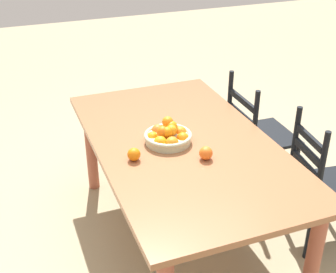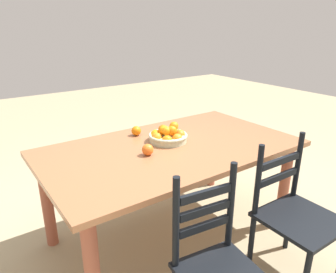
# 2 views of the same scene
# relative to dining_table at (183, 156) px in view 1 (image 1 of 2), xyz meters

# --- Properties ---
(ground_plane) EXTENTS (12.00, 12.00, 0.00)m
(ground_plane) POSITION_rel_dining_table_xyz_m (0.00, 0.00, -0.66)
(ground_plane) COLOR tan
(dining_table) EXTENTS (1.85, 1.06, 0.76)m
(dining_table) POSITION_rel_dining_table_xyz_m (0.00, 0.00, 0.00)
(dining_table) COLOR #955E3C
(dining_table) RESTS_ON ground
(chair_near_window) EXTENTS (0.44, 0.44, 0.93)m
(chair_near_window) POSITION_rel_dining_table_xyz_m (0.32, 0.83, -0.22)
(chair_near_window) COLOR black
(chair_near_window) RESTS_ON ground
(chair_by_cabinet) EXTENTS (0.47, 0.47, 0.92)m
(chair_by_cabinet) POSITION_rel_dining_table_xyz_m (-0.40, 0.79, -0.22)
(chair_by_cabinet) COLOR black
(chair_by_cabinet) RESTS_ON ground
(fruit_bowl) EXTENTS (0.29, 0.29, 0.15)m
(fruit_bowl) POSITION_rel_dining_table_xyz_m (-0.03, -0.09, 0.15)
(fruit_bowl) COLOR beige
(fruit_bowl) RESTS_ON dining_table
(orange_loose_0) EXTENTS (0.08, 0.08, 0.08)m
(orange_loose_0) POSITION_rel_dining_table_xyz_m (0.23, 0.04, 0.14)
(orange_loose_0) COLOR orange
(orange_loose_0) RESTS_ON dining_table
(orange_loose_1) EXTENTS (0.08, 0.08, 0.08)m
(orange_loose_1) POSITION_rel_dining_table_xyz_m (0.10, -0.35, 0.14)
(orange_loose_1) COLOR orange
(orange_loose_1) RESTS_ON dining_table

